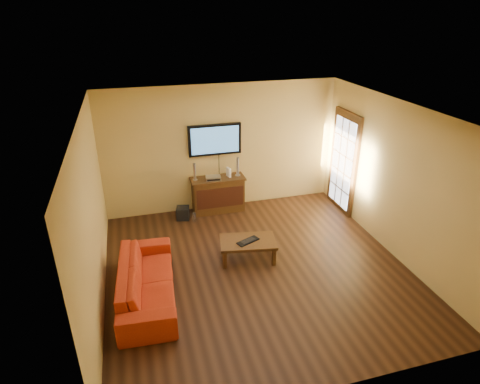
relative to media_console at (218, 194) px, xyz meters
name	(u,v)px	position (x,y,z in m)	size (l,w,h in m)	color
ground_plane	(257,268)	(0.16, -2.27, -0.39)	(5.00, 5.00, 0.00)	black
room_walls	(247,164)	(0.16, -1.65, 1.30)	(5.00, 5.00, 5.00)	#D5B968
french_door	(343,163)	(2.62, -0.57, 0.66)	(0.07, 1.02, 2.22)	#3C230D
media_console	(218,194)	(0.00, 0.00, 0.00)	(1.15, 0.44, 0.77)	#3C230D
television	(215,140)	(0.00, 0.18, 1.17)	(1.12, 0.08, 0.66)	black
coffee_table	(248,243)	(0.09, -1.95, -0.06)	(1.05, 0.74, 0.38)	#3C230D
sofa	(146,275)	(-1.69, -2.50, 0.01)	(2.05, 0.60, 0.80)	#B82F14
speaker_left	(195,173)	(-0.48, 0.03, 0.55)	(0.10, 0.10, 0.37)	silver
speaker_right	(238,167)	(0.45, 0.03, 0.57)	(0.11, 0.11, 0.40)	silver
av_receiver	(213,178)	(-0.10, -0.05, 0.42)	(0.31, 0.22, 0.07)	silver
game_console	(229,172)	(0.24, 0.01, 0.48)	(0.04, 0.15, 0.20)	white
subwoofer	(183,213)	(-0.80, -0.15, -0.26)	(0.26, 0.26, 0.26)	black
bottle	(194,217)	(-0.60, -0.36, -0.29)	(0.08, 0.08, 0.22)	white
keyboard	(248,241)	(0.08, -1.98, 0.00)	(0.44, 0.30, 0.02)	black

